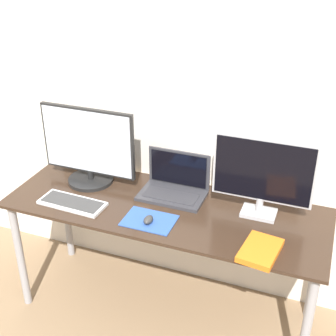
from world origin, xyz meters
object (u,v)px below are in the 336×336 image
object	(u,v)px
laptop	(175,184)
keyboard	(72,203)
monitor_right	(263,174)
mouse	(148,220)
monitor_left	(88,148)
book	(260,250)

from	to	relation	value
laptop	keyboard	xyz separation A→B (m)	(-0.47, -0.30, -0.05)
monitor_right	keyboard	world-z (taller)	monitor_right
laptop	mouse	size ratio (longest dim) A/B	5.10
keyboard	mouse	bearing A→B (deg)	-2.42
monitor_left	book	world-z (taller)	monitor_left
monitor_right	book	size ratio (longest dim) A/B	2.00
keyboard	mouse	size ratio (longest dim) A/B	5.25
monitor_right	book	distance (m)	0.39
keyboard	book	size ratio (longest dim) A/B	1.46
laptop	keyboard	bearing A→B (deg)	-147.27
monitor_right	book	xyz separation A→B (m)	(0.07, -0.31, -0.22)
monitor_left	monitor_right	world-z (taller)	monitor_left
monitor_right	mouse	bearing A→B (deg)	-150.81
laptop	monitor_right	bearing A→B (deg)	-5.18
monitor_left	mouse	bearing A→B (deg)	-30.19
monitor_left	book	distance (m)	1.11
monitor_left	keyboard	distance (m)	0.33
laptop	monitor_left	bearing A→B (deg)	-175.08
mouse	monitor_left	bearing A→B (deg)	149.81
keyboard	book	bearing A→B (deg)	-3.00
keyboard	book	xyz separation A→B (m)	(1.01, -0.05, 0.01)
monitor_right	book	world-z (taller)	monitor_right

